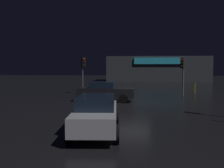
# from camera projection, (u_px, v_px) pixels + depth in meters

# --- Properties ---
(ground_plane) EXTENTS (120.00, 120.00, 0.00)m
(ground_plane) POSITION_uv_depth(u_px,v_px,m) (134.00, 103.00, 18.55)
(ground_plane) COLOR black
(store_building) EXTENTS (19.29, 6.46, 4.75)m
(store_building) POSITION_uv_depth(u_px,v_px,m) (157.00, 69.00, 47.12)
(store_building) COLOR #33383D
(store_building) RESTS_ON ground
(traffic_signal_main) EXTENTS (0.42, 0.42, 3.69)m
(traffic_signal_main) POSITION_uv_depth(u_px,v_px,m) (83.00, 67.00, 24.15)
(traffic_signal_main) COLOR #595B60
(traffic_signal_main) RESTS_ON ground
(traffic_signal_opposite) EXTENTS (0.42, 0.42, 3.63)m
(traffic_signal_opposite) POSITION_uv_depth(u_px,v_px,m) (183.00, 69.00, 22.81)
(traffic_signal_opposite) COLOR #595B60
(traffic_signal_opposite) RESTS_ON ground
(car_near) EXTENTS (4.51, 2.11, 1.56)m
(car_near) POSITION_uv_depth(u_px,v_px,m) (106.00, 91.00, 19.34)
(car_near) COLOR black
(car_near) RESTS_ON ground
(car_far) EXTENTS (2.16, 4.63, 1.55)m
(car_far) POSITION_uv_depth(u_px,v_px,m) (96.00, 113.00, 10.12)
(car_far) COLOR #B7B7BF
(car_far) RESTS_ON ground
(bollard_kerb_b) EXTENTS (0.10, 0.10, 1.09)m
(bollard_kerb_b) POSITION_uv_depth(u_px,v_px,m) (195.00, 88.00, 25.34)
(bollard_kerb_b) COLOR gold
(bollard_kerb_b) RESTS_ON ground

